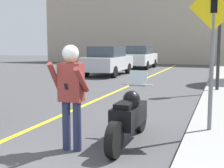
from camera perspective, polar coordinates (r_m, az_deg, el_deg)
road_center_line at (r=9.86m, az=-3.43°, el=-3.18°), size 0.12×36.00×0.01m
building_backdrop at (r=29.13m, az=13.50°, el=10.03°), size 28.00×1.20×6.57m
motorcycle at (r=5.69m, az=3.16°, el=-5.91°), size 0.62×2.20×1.28m
person_biker at (r=5.21m, az=-7.53°, el=-0.39°), size 0.59×0.48×1.78m
crossing_sign at (r=6.19m, az=17.92°, el=7.24°), size 0.91×0.08×2.79m
traffic_light at (r=11.92m, az=19.13°, el=10.62°), size 0.26×0.30×3.47m
parked_car_silver at (r=18.11m, az=-0.77°, el=4.32°), size 1.88×4.20×1.68m
parked_car_white at (r=23.41m, az=5.09°, el=4.96°), size 1.88×4.20×1.68m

